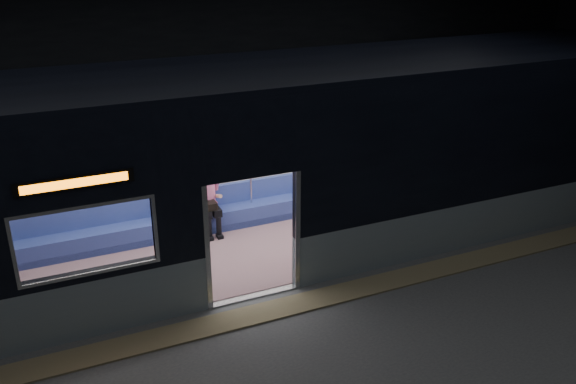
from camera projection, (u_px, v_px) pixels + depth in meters
station_floor at (280, 332)px, 8.86m from camera, size 24.00×14.00×0.01m
station_envelope at (279, 83)px, 7.45m from camera, size 24.00×14.00×5.00m
tactile_strip at (266, 312)px, 9.32m from camera, size 22.80×0.50×0.03m
metro_car at (220, 159)px, 10.29m from camera, size 18.00×3.04×3.35m
passenger at (207, 197)px, 11.57m from camera, size 0.39×0.65×1.30m
handbag at (209, 206)px, 11.42m from camera, size 0.30×0.27×0.14m
transit_map at (418, 126)px, 13.43m from camera, size 0.99×0.03×0.64m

